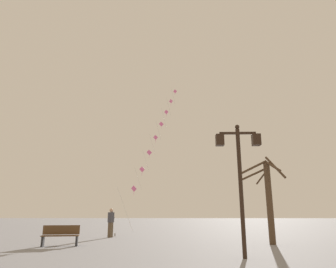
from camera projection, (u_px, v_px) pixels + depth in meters
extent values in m
plane|color=gray|center=(160.00, 235.00, 20.88)|extent=(160.00, 160.00, 0.00)
cylinder|color=black|center=(241.00, 190.00, 10.28)|extent=(0.14, 0.14, 4.31)
sphere|color=black|center=(237.00, 127.00, 10.85)|extent=(0.16, 0.16, 0.16)
cube|color=black|center=(238.00, 133.00, 10.79)|extent=(1.28, 0.08, 0.08)
cube|color=black|center=(220.00, 140.00, 10.75)|extent=(0.28, 0.28, 0.40)
cube|color=beige|center=(220.00, 140.00, 10.75)|extent=(0.19, 0.19, 0.30)
cube|color=black|center=(256.00, 140.00, 10.71)|extent=(0.28, 0.28, 0.40)
cube|color=beige|center=(256.00, 140.00, 10.71)|extent=(0.19, 0.19, 0.30)
cylinder|color=brown|center=(115.00, 235.00, 19.56)|extent=(0.06, 0.06, 0.18)
cylinder|color=silver|center=(125.00, 209.00, 21.04)|extent=(0.86, 2.27, 3.02)
cylinder|color=silver|center=(138.00, 179.00, 23.28)|extent=(0.47, 1.21, 1.61)
cylinder|color=silver|center=(146.00, 161.00, 24.82)|extent=(0.47, 1.21, 1.61)
cylinder|color=silver|center=(152.00, 145.00, 26.37)|extent=(0.47, 1.21, 1.61)
cylinder|color=silver|center=(158.00, 131.00, 27.91)|extent=(0.47, 1.21, 1.61)
cylinder|color=silver|center=(164.00, 118.00, 29.46)|extent=(0.47, 1.21, 1.61)
cylinder|color=silver|center=(169.00, 106.00, 31.00)|extent=(0.47, 1.21, 1.61)
cylinder|color=silver|center=(173.00, 96.00, 32.55)|extent=(0.47, 1.21, 1.61)
cube|color=pink|center=(134.00, 189.00, 22.50)|extent=(0.45, 0.21, 0.48)
cylinder|color=pink|center=(134.00, 193.00, 22.42)|extent=(0.02, 0.02, 0.27)
cube|color=pink|center=(142.00, 169.00, 24.05)|extent=(0.46, 0.17, 0.48)
cylinder|color=pink|center=(142.00, 174.00, 23.96)|extent=(0.02, 0.02, 0.30)
cube|color=pink|center=(149.00, 152.00, 25.59)|extent=(0.47, 0.14, 0.48)
cylinder|color=pink|center=(149.00, 156.00, 25.51)|extent=(0.02, 0.04, 0.27)
cube|color=pink|center=(156.00, 137.00, 27.14)|extent=(0.44, 0.22, 0.48)
cylinder|color=pink|center=(156.00, 141.00, 27.05)|extent=(0.02, 0.02, 0.36)
cube|color=pink|center=(161.00, 124.00, 28.69)|extent=(0.47, 0.13, 0.48)
cylinder|color=pink|center=(161.00, 128.00, 28.60)|extent=(0.03, 0.06, 0.31)
cube|color=pink|center=(166.00, 112.00, 30.23)|extent=(0.44, 0.23, 0.48)
cylinder|color=pink|center=(166.00, 115.00, 30.14)|extent=(0.03, 0.04, 0.31)
cube|color=pink|center=(171.00, 101.00, 31.78)|extent=(0.41, 0.27, 0.48)
cylinder|color=pink|center=(171.00, 104.00, 31.69)|extent=(0.03, 0.03, 0.35)
cube|color=pink|center=(175.00, 91.00, 33.32)|extent=(0.42, 0.25, 0.48)
cylinder|color=pink|center=(175.00, 94.00, 33.24)|extent=(0.02, 0.02, 0.26)
cube|color=brown|center=(110.00, 230.00, 18.54)|extent=(0.28, 0.35, 0.90)
cube|color=#3F3F47|center=(111.00, 217.00, 18.72)|extent=(0.35, 0.44, 0.60)
sphere|color=tan|center=(111.00, 210.00, 18.83)|extent=(0.22, 0.22, 0.22)
cylinder|color=#3F3F47|center=(113.00, 214.00, 18.97)|extent=(0.21, 0.40, 0.50)
cylinder|color=#4C3826|center=(269.00, 203.00, 14.67)|extent=(0.30, 0.30, 3.84)
cylinder|color=#4C3826|center=(253.00, 174.00, 15.21)|extent=(1.35, 0.47, 0.66)
cylinder|color=#4C3826|center=(275.00, 167.00, 14.64)|extent=(0.69, 1.02, 1.20)
cylinder|color=#4C3826|center=(254.00, 167.00, 14.99)|extent=(1.40, 0.36, 0.75)
cylinder|color=#4C3826|center=(273.00, 166.00, 14.38)|extent=(0.27, 1.51, 0.74)
cylinder|color=#4C3826|center=(262.00, 177.00, 15.26)|extent=(0.50, 0.65, 0.68)
cube|color=brown|center=(60.00, 236.00, 13.50)|extent=(1.65, 0.74, 0.04)
cube|color=brown|center=(62.00, 230.00, 13.76)|extent=(1.57, 0.37, 0.40)
cube|color=#262628|center=(43.00, 241.00, 13.32)|extent=(0.16, 0.39, 0.45)
cube|color=#262628|center=(77.00, 241.00, 13.57)|extent=(0.16, 0.39, 0.45)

